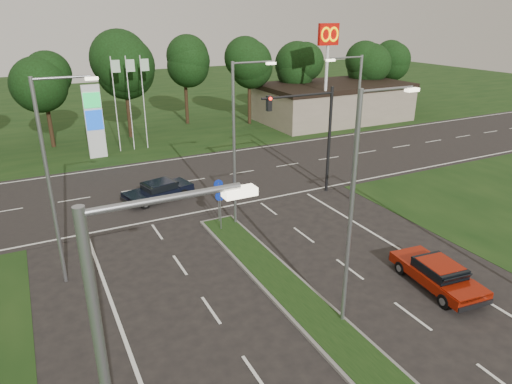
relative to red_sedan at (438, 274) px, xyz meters
name	(u,v)px	position (x,y,z in m)	size (l,w,h in m)	color
verge_far	(103,108)	(-6.00, 48.86, -0.65)	(160.00, 50.00, 0.02)	black
cross_road	(178,183)	(-6.00, 17.86, -0.65)	(160.00, 12.00, 0.02)	black
median_kerb	(359,359)	(-6.00, -2.14, -0.59)	(2.00, 26.00, 0.12)	slate
commercial_building	(333,102)	(16.00, 29.86, 1.35)	(16.00, 9.00, 4.00)	gray
streetlight_median_near	(356,201)	(-5.00, -0.14, 4.43)	(2.53, 0.22, 9.00)	gray
streetlight_median_far	(237,137)	(-5.00, 9.86, 4.43)	(2.53, 0.22, 9.00)	gray
streetlight_left_far	(53,174)	(-14.30, 7.86, 4.43)	(2.53, 0.22, 9.00)	gray
streetlight_right_far	(354,122)	(2.80, 9.86, 4.43)	(2.53, 0.22, 9.00)	gray
traffic_signal	(313,125)	(1.19, 11.86, 4.01)	(5.10, 0.42, 7.00)	black
median_signs	(219,196)	(-6.00, 10.26, 1.07)	(1.16, 1.76, 2.38)	gray
gas_pylon	(97,119)	(-9.78, 26.91, 2.55)	(5.80, 1.26, 8.00)	silver
mcdonalds_sign	(328,50)	(12.00, 25.84, 7.34)	(2.20, 0.47, 10.40)	silver
treeline_far	(123,63)	(-5.90, 33.80, 6.18)	(6.00, 6.00, 9.90)	black
red_sedan	(438,274)	(0.00, 0.00, 0.00)	(2.25, 4.54, 1.20)	maroon
navy_sedan	(159,190)	(-8.07, 15.45, -0.01)	(4.62, 2.76, 1.19)	black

